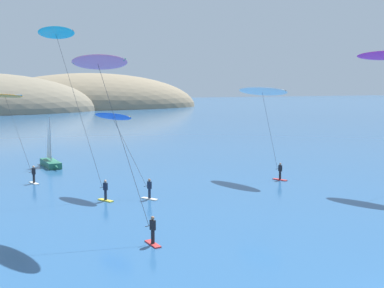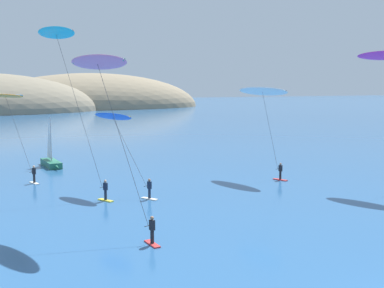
{
  "view_description": "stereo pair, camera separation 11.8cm",
  "coord_description": "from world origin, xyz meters",
  "px_view_note": "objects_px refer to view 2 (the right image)",
  "views": [
    {
      "loc": [
        -16.95,
        -13.18,
        9.32
      ],
      "look_at": [
        -0.67,
        22.68,
        4.43
      ],
      "focal_mm": 45.0,
      "sensor_mm": 36.0,
      "label": 1
    },
    {
      "loc": [
        -16.85,
        -13.23,
        9.32
      ],
      "look_at": [
        -0.67,
        22.68,
        4.43
      ],
      "focal_mm": 45.0,
      "sensor_mm": 36.0,
      "label": 2
    }
  ],
  "objects_px": {
    "kitesurfer_cyan": "(60,46)",
    "kitesurfer_orange": "(8,103)",
    "kitesurfer_white": "(264,96)",
    "kitesurfer_blue": "(116,124)",
    "sailboat_near": "(52,161)",
    "kitesurfer_pink": "(101,73)"
  },
  "relations": [
    {
      "from": "kitesurfer_cyan",
      "to": "kitesurfer_white",
      "type": "height_order",
      "value": "kitesurfer_cyan"
    },
    {
      "from": "kitesurfer_pink",
      "to": "kitesurfer_orange",
      "type": "xyz_separation_m",
      "value": [
        -4.44,
        20.02,
        -2.46
      ]
    },
    {
      "from": "kitesurfer_blue",
      "to": "kitesurfer_cyan",
      "type": "distance_m",
      "value": 8.01
    },
    {
      "from": "kitesurfer_white",
      "to": "kitesurfer_blue",
      "type": "bearing_deg",
      "value": -176.35
    },
    {
      "from": "kitesurfer_cyan",
      "to": "kitesurfer_white",
      "type": "distance_m",
      "value": 20.09
    },
    {
      "from": "kitesurfer_white",
      "to": "kitesurfer_cyan",
      "type": "bearing_deg",
      "value": 177.6
    },
    {
      "from": "kitesurfer_orange",
      "to": "sailboat_near",
      "type": "bearing_deg",
      "value": 48.51
    },
    {
      "from": "kitesurfer_cyan",
      "to": "sailboat_near",
      "type": "bearing_deg",
      "value": 86.34
    },
    {
      "from": "kitesurfer_pink",
      "to": "kitesurfer_blue",
      "type": "bearing_deg",
      "value": 69.72
    },
    {
      "from": "kitesurfer_blue",
      "to": "kitesurfer_white",
      "type": "bearing_deg",
      "value": 3.65
    },
    {
      "from": "sailboat_near",
      "to": "kitesurfer_pink",
      "type": "bearing_deg",
      "value": -90.53
    },
    {
      "from": "kitesurfer_orange",
      "to": "kitesurfer_pink",
      "type": "bearing_deg",
      "value": -77.51
    },
    {
      "from": "kitesurfer_pink",
      "to": "kitesurfer_white",
      "type": "distance_m",
      "value": 21.79
    },
    {
      "from": "sailboat_near",
      "to": "kitesurfer_cyan",
      "type": "distance_m",
      "value": 18.29
    },
    {
      "from": "kitesurfer_pink",
      "to": "kitesurfer_blue",
      "type": "height_order",
      "value": "kitesurfer_pink"
    },
    {
      "from": "kitesurfer_cyan",
      "to": "kitesurfer_orange",
      "type": "height_order",
      "value": "kitesurfer_cyan"
    },
    {
      "from": "kitesurfer_cyan",
      "to": "kitesurfer_orange",
      "type": "distance_m",
      "value": 10.62
    },
    {
      "from": "sailboat_near",
      "to": "kitesurfer_white",
      "type": "height_order",
      "value": "kitesurfer_white"
    },
    {
      "from": "kitesurfer_blue",
      "to": "kitesurfer_orange",
      "type": "height_order",
      "value": "kitesurfer_orange"
    },
    {
      "from": "kitesurfer_pink",
      "to": "kitesurfer_white",
      "type": "xyz_separation_m",
      "value": [
        18.93,
        10.62,
        -1.86
      ]
    },
    {
      "from": "kitesurfer_orange",
      "to": "kitesurfer_cyan",
      "type": "bearing_deg",
      "value": -66.21
    },
    {
      "from": "kitesurfer_cyan",
      "to": "kitesurfer_orange",
      "type": "bearing_deg",
      "value": 113.79
    }
  ]
}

